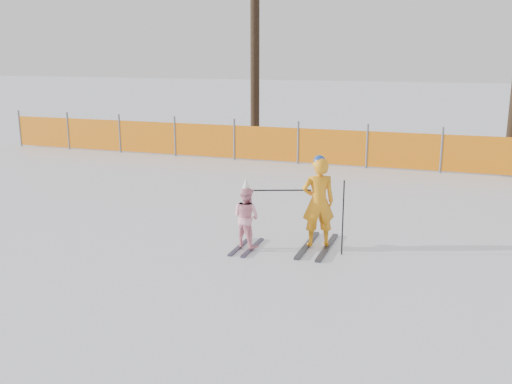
# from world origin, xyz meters

# --- Properties ---
(ground) EXTENTS (120.00, 120.00, 0.00)m
(ground) POSITION_xyz_m (0.00, 0.00, 0.00)
(ground) COLOR white
(ground) RESTS_ON ground
(adult) EXTENTS (0.64, 1.42, 1.57)m
(adult) POSITION_xyz_m (0.91, 1.01, 0.78)
(adult) COLOR black
(adult) RESTS_ON ground
(child) EXTENTS (0.59, 0.98, 1.19)m
(child) POSITION_xyz_m (-0.21, 0.60, 0.54)
(child) COLOR black
(child) RESTS_ON ground
(ski_poles) EXTENTS (1.46, 0.35, 1.22)m
(ski_poles) POSITION_xyz_m (0.92, 0.81, 0.77)
(ski_poles) COLOR black
(ski_poles) RESTS_ON ground
(safety_fence) EXTENTS (16.90, 0.06, 1.25)m
(safety_fence) POSITION_xyz_m (-2.94, 8.12, 0.56)
(safety_fence) COLOR #595960
(safety_fence) RESTS_ON ground
(tree_trunks) EXTENTS (11.29, 2.49, 6.62)m
(tree_trunks) POSITION_xyz_m (2.25, 10.03, 2.99)
(tree_trunks) COLOR black
(tree_trunks) RESTS_ON ground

